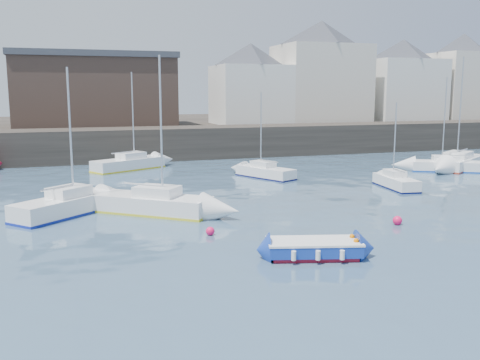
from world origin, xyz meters
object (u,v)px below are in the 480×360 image
object	(u,v)px
sailboat_c	(396,182)
sailboat_d	(449,166)
sailboat_g	(459,162)
buoy_near	(210,235)
sailboat_f	(265,172)
buoy_far	(155,197)
buoy_mid	(397,225)
sailboat_a	(66,205)
sailboat_b	(153,203)
blue_dinghy	(314,248)
sailboat_h	(129,163)

from	to	relation	value
sailboat_c	sailboat_d	distance (m)	10.13
sailboat_g	buoy_near	xyz separation A→B (m)	(-25.69, -14.07, -0.52)
sailboat_f	buoy_far	distance (m)	10.47
sailboat_g	sailboat_d	bearing A→B (deg)	-150.24
buoy_mid	buoy_far	xyz separation A→B (m)	(-10.17, 10.54, 0.00)
sailboat_a	sailboat_b	bearing A→B (deg)	-12.97
buoy_near	buoy_mid	bearing A→B (deg)	-6.27
sailboat_b	sailboat_f	xyz separation A→B (m)	(9.98, 9.32, -0.09)
buoy_mid	buoy_far	size ratio (longest dim) A/B	1.02
sailboat_g	buoy_far	bearing A→B (deg)	-170.33
sailboat_a	sailboat_g	bearing A→B (deg)	13.82
sailboat_b	sailboat_c	bearing A→B (deg)	8.19
buoy_mid	sailboat_a	bearing A→B (deg)	154.77
sailboat_c	buoy_near	world-z (taller)	sailboat_c
sailboat_c	sailboat_f	xyz separation A→B (m)	(-6.78, 6.91, 0.01)
sailboat_f	blue_dinghy	bearing A→B (deg)	-105.41
sailboat_a	sailboat_c	size ratio (longest dim) A/B	1.34
sailboat_c	buoy_near	bearing A→B (deg)	-153.05
sailboat_b	buoy_mid	bearing A→B (deg)	-29.61
sailboat_h	blue_dinghy	bearing A→B (deg)	-81.29
blue_dinghy	sailboat_f	bearing A→B (deg)	74.59
buoy_mid	sailboat_f	bearing A→B (deg)	93.61
sailboat_f	sailboat_a	bearing A→B (deg)	-150.03
sailboat_h	sailboat_c	bearing A→B (deg)	-41.81
sailboat_d	buoy_mid	bearing A→B (deg)	-136.07
sailboat_d	sailboat_a	bearing A→B (deg)	-167.39
sailboat_b	sailboat_f	distance (m)	13.65
sailboat_c	sailboat_g	bearing A→B (deg)	31.09
sailboat_b	buoy_near	world-z (taller)	sailboat_b
sailboat_c	buoy_mid	size ratio (longest dim) A/B	12.58
sailboat_f	sailboat_b	bearing A→B (deg)	-136.96
buoy_near	buoy_far	distance (m)	9.58
blue_dinghy	sailboat_a	bearing A→B (deg)	130.51
sailboat_f	buoy_near	world-z (taller)	sailboat_f
blue_dinghy	buoy_near	xyz separation A→B (m)	(-2.99, 4.48, -0.39)
sailboat_f	buoy_near	distance (m)	16.71
sailboat_a	sailboat_d	size ratio (longest dim) A/B	1.02
sailboat_b	sailboat_d	size ratio (longest dim) A/B	1.09
buoy_mid	sailboat_g	bearing A→B (deg)	42.46
sailboat_b	sailboat_c	xyz separation A→B (m)	(16.75, 2.41, -0.10)
blue_dinghy	sailboat_g	bearing A→B (deg)	39.25
blue_dinghy	buoy_near	world-z (taller)	blue_dinghy
sailboat_b	buoy_mid	world-z (taller)	sailboat_b
sailboat_f	buoy_near	xyz separation A→B (m)	(-8.23, -14.53, -0.45)
sailboat_d	sailboat_g	world-z (taller)	sailboat_g
sailboat_d	buoy_near	xyz separation A→B (m)	(-23.65, -12.90, -0.46)
sailboat_g	buoy_near	size ratio (longest dim) A/B	22.97
blue_dinghy	sailboat_f	world-z (taller)	sailboat_f
sailboat_h	buoy_mid	world-z (taller)	sailboat_h
blue_dinghy	sailboat_b	xyz separation A→B (m)	(-4.74, 9.70, 0.15)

